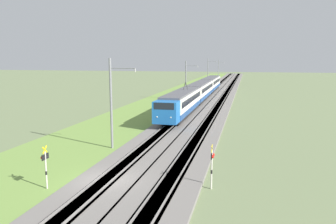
{
  "coord_description": "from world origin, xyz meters",
  "views": [
    {
      "loc": [
        -19.6,
        -9.12,
        8.43
      ],
      "look_at": [
        17.94,
        0.0,
        2.15
      ],
      "focal_mm": 35.0,
      "sensor_mm": 36.0,
      "label": 1
    }
  ],
  "objects_px": {
    "crossing_signal_far": "(212,163)",
    "catenary_mast_near": "(112,103)",
    "catenary_mast_mid": "(186,80)",
    "passenger_train": "(201,90)",
    "catenary_mast_distant": "(219,69)",
    "crossing_signal_near": "(45,164)",
    "catenary_mast_far": "(208,72)"
  },
  "relations": [
    {
      "from": "passenger_train",
      "to": "crossing_signal_near",
      "type": "relative_size",
      "value": 19.83
    },
    {
      "from": "catenary_mast_mid",
      "to": "catenary_mast_distant",
      "type": "relative_size",
      "value": 1.0
    },
    {
      "from": "passenger_train",
      "to": "catenary_mast_near",
      "type": "height_order",
      "value": "catenary_mast_near"
    },
    {
      "from": "passenger_train",
      "to": "crossing_signal_near",
      "type": "height_order",
      "value": "passenger_train"
    },
    {
      "from": "catenary_mast_near",
      "to": "catenary_mast_distant",
      "type": "distance_m",
      "value": 112.74
    },
    {
      "from": "crossing_signal_far",
      "to": "catenary_mast_near",
      "type": "xyz_separation_m",
      "value": [
        7.37,
        10.08,
        2.6
      ]
    },
    {
      "from": "catenary_mast_far",
      "to": "catenary_mast_distant",
      "type": "height_order",
      "value": "catenary_mast_far"
    },
    {
      "from": "catenary_mast_distant",
      "to": "catenary_mast_far",
      "type": "bearing_deg",
      "value": 179.99
    },
    {
      "from": "catenary_mast_distant",
      "to": "passenger_train",
      "type": "bearing_deg",
      "value": -177.72
    },
    {
      "from": "catenary_mast_far",
      "to": "catenary_mast_distant",
      "type": "xyz_separation_m",
      "value": [
        37.58,
        -0.0,
        -0.32
      ]
    },
    {
      "from": "catenary_mast_mid",
      "to": "catenary_mast_distant",
      "type": "bearing_deg",
      "value": -0.0
    },
    {
      "from": "catenary_mast_mid",
      "to": "passenger_train",
      "type": "bearing_deg",
      "value": -92.84
    },
    {
      "from": "crossing_signal_near",
      "to": "catenary_mast_far",
      "type": "xyz_separation_m",
      "value": [
        85.28,
        -0.28,
        2.65
      ]
    },
    {
      "from": "crossing_signal_near",
      "to": "catenary_mast_near",
      "type": "height_order",
      "value": "catenary_mast_near"
    },
    {
      "from": "crossing_signal_near",
      "to": "catenary_mast_far",
      "type": "height_order",
      "value": "catenary_mast_far"
    },
    {
      "from": "passenger_train",
      "to": "catenary_mast_far",
      "type": "distance_m",
      "value": 37.91
    },
    {
      "from": "crossing_signal_near",
      "to": "catenary_mast_far",
      "type": "bearing_deg",
      "value": -90.19
    },
    {
      "from": "catenary_mast_distant",
      "to": "catenary_mast_mid",
      "type": "bearing_deg",
      "value": 180.0
    },
    {
      "from": "catenary_mast_mid",
      "to": "catenary_mast_distant",
      "type": "distance_m",
      "value": 75.16
    },
    {
      "from": "crossing_signal_far",
      "to": "catenary_mast_distant",
      "type": "height_order",
      "value": "catenary_mast_distant"
    },
    {
      "from": "passenger_train",
      "to": "catenary_mast_mid",
      "type": "relative_size",
      "value": 7.37
    },
    {
      "from": "crossing_signal_near",
      "to": "catenary_mast_mid",
      "type": "xyz_separation_m",
      "value": [
        47.7,
        -0.28,
        2.34
      ]
    },
    {
      "from": "passenger_train",
      "to": "catenary_mast_mid",
      "type": "distance_m",
      "value": 3.53
    },
    {
      "from": "catenary_mast_near",
      "to": "catenary_mast_far",
      "type": "height_order",
      "value": "catenary_mast_far"
    },
    {
      "from": "catenary_mast_near",
      "to": "catenary_mast_mid",
      "type": "height_order",
      "value": "catenary_mast_near"
    },
    {
      "from": "passenger_train",
      "to": "catenary_mast_near",
      "type": "xyz_separation_m",
      "value": [
        -37.43,
        3.0,
        2.12
      ]
    },
    {
      "from": "crossing_signal_far",
      "to": "catenary_mast_far",
      "type": "xyz_separation_m",
      "value": [
        82.53,
        10.08,
        2.64
      ]
    },
    {
      "from": "crossing_signal_near",
      "to": "catenary_mast_mid",
      "type": "bearing_deg",
      "value": -90.34
    },
    {
      "from": "crossing_signal_far",
      "to": "catenary_mast_distant",
      "type": "bearing_deg",
      "value": 94.8
    },
    {
      "from": "crossing_signal_near",
      "to": "catenary_mast_mid",
      "type": "distance_m",
      "value": 47.76
    },
    {
      "from": "catenary_mast_mid",
      "to": "catenary_mast_distant",
      "type": "height_order",
      "value": "catenary_mast_mid"
    },
    {
      "from": "passenger_train",
      "to": "crossing_signal_far",
      "type": "xyz_separation_m",
      "value": [
        -44.8,
        -7.08,
        -0.49
      ]
    }
  ]
}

